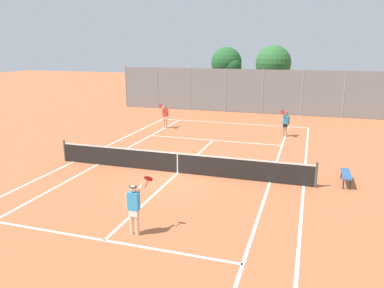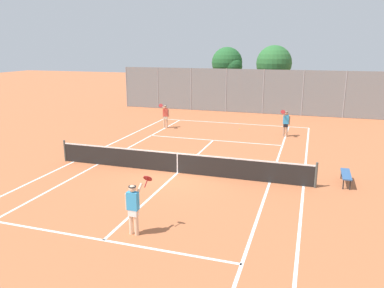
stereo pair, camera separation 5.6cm
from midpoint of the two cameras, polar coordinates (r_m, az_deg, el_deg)
The scene contains 12 objects.
ground_plane at distance 17.02m, azimuth -2.31°, elevation -4.42°, with size 120.00×120.00×0.00m, color #BC663D.
court_line_markings at distance 17.02m, azimuth -2.31°, elevation -4.41°, with size 11.10×23.90×0.01m.
tennis_net at distance 16.86m, azimuth -2.33°, elevation -2.79°, with size 12.00×0.10×1.07m.
player_near_side at distance 11.48m, azimuth -8.96°, elevation -9.33°, with size 0.67×0.73×1.77m.
player_far_left at distance 26.25m, azimuth -4.21°, elevation 4.45°, with size 0.51×0.85×1.77m.
player_far_right at distance 24.36m, azimuth 13.98°, elevation 3.25°, with size 0.58×0.80×1.77m.
loose_tennis_ball_0 at distance 25.99m, azimuth 7.11°, elevation 2.26°, with size 0.07×0.07×0.07m, color #D1DB33.
loose_tennis_ball_1 at distance 28.92m, azimuth -4.02°, elevation 3.60°, with size 0.07×0.07×0.07m, color #D1DB33.
courtside_bench at distance 16.80m, azimuth 22.33°, elevation -4.33°, with size 0.36×1.50×0.47m.
back_fence at distance 32.60m, azimuth 7.86°, elevation 8.01°, with size 22.50×0.08×3.73m.
tree_behind_left at distance 36.15m, azimuth 5.38°, elevation 12.09°, with size 2.96×2.87×5.52m.
tree_behind_right at distance 35.54m, azimuth 12.14°, elevation 11.79°, with size 3.20×3.20×5.69m.
Camera 1 is at (5.50, -15.11, 5.56)m, focal length 35.00 mm.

